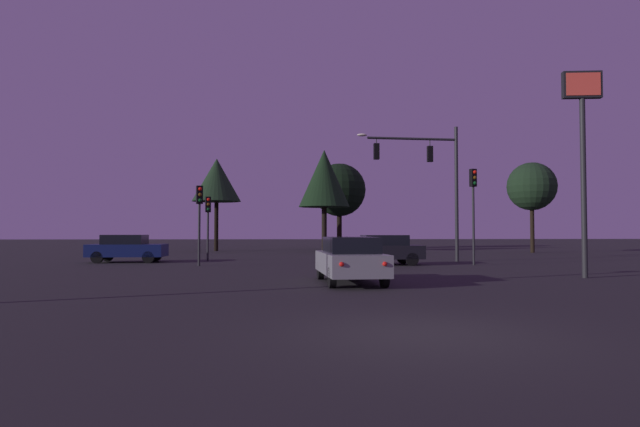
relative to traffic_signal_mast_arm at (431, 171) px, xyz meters
The scene contains 13 objects.
ground_plane 8.81m from the traffic_signal_mast_arm, 146.33° to the left, with size 168.00×168.00×0.00m, color black.
traffic_signal_mast_arm is the anchor object (origin of this frame).
traffic_light_corner_left 3.82m from the traffic_signal_mast_arm, 67.11° to the right, with size 0.36×0.39×4.88m.
traffic_light_corner_right 12.99m from the traffic_signal_mast_arm, 166.99° to the right, with size 0.37×0.39×3.97m.
traffic_light_median 12.99m from the traffic_signal_mast_arm, behind, with size 0.36×0.38×3.71m.
car_nearside_lane 14.12m from the traffic_signal_mast_arm, 116.83° to the right, with size 2.04×4.59×1.52m.
car_crossing_left 6.07m from the traffic_signal_mast_arm, 140.62° to the right, with size 4.24×2.06×1.52m.
car_crossing_right 17.49m from the traffic_signal_mast_arm, behind, with size 4.16×1.92×1.52m.
store_sign_illuminated 10.95m from the traffic_signal_mast_arm, 75.34° to the right, with size 1.42×0.43×7.63m.
tree_behind_sign 22.96m from the traffic_signal_mast_arm, 97.21° to the left, with size 5.27×5.27×8.48m.
tree_left_far 16.64m from the traffic_signal_mast_arm, 45.70° to the left, with size 3.88×3.88×7.29m.
tree_center_horizon 22.18m from the traffic_signal_mast_arm, 129.92° to the left, with size 4.22×4.22×8.08m.
tree_right_cluster 16.13m from the traffic_signal_mast_arm, 107.82° to the left, with size 4.34×4.34×8.67m.
Camera 1 is at (-2.22, -8.71, 1.70)m, focal length 29.57 mm.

